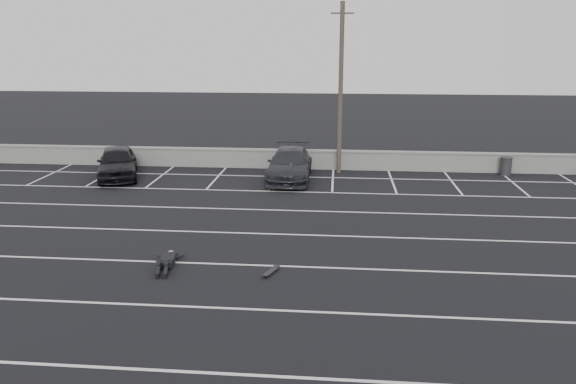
# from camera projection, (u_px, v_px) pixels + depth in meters

# --- Properties ---
(ground) EXTENTS (120.00, 120.00, 0.00)m
(ground) POSITION_uv_depth(u_px,v_px,m) (296.00, 267.00, 17.66)
(ground) COLOR black
(ground) RESTS_ON ground
(seawall) EXTENTS (50.00, 0.45, 1.06)m
(seawall) POSITION_uv_depth(u_px,v_px,m) (315.00, 159.00, 30.97)
(seawall) COLOR gray
(seawall) RESTS_ON ground
(stall_lines) EXTENTS (36.00, 20.05, 0.01)m
(stall_lines) POSITION_uv_depth(u_px,v_px,m) (303.00, 223.00, 21.90)
(stall_lines) COLOR silver
(stall_lines) RESTS_ON ground
(car_left) EXTENTS (3.41, 5.11, 1.62)m
(car_left) POSITION_uv_depth(u_px,v_px,m) (117.00, 162.00, 28.93)
(car_left) COLOR black
(car_left) RESTS_ON ground
(car_right) EXTENTS (2.20, 5.32, 1.54)m
(car_right) POSITION_uv_depth(u_px,v_px,m) (290.00, 165.00, 28.59)
(car_right) COLOR #26272C
(car_right) RESTS_ON ground
(utility_pole) EXTENTS (1.17, 0.23, 8.79)m
(utility_pole) POSITION_uv_depth(u_px,v_px,m) (341.00, 89.00, 29.07)
(utility_pole) COLOR #4C4238
(utility_pole) RESTS_ON ground
(trash_bin) EXTENTS (0.70, 0.70, 0.95)m
(trash_bin) POSITION_uv_depth(u_px,v_px,m) (506.00, 166.00, 29.58)
(trash_bin) COLOR #29292C
(trash_bin) RESTS_ON ground
(person) EXTENTS (1.45, 2.58, 0.48)m
(person) POSITION_uv_depth(u_px,v_px,m) (168.00, 256.00, 17.88)
(person) COLOR black
(person) RESTS_ON ground
(skateboard) EXTENTS (0.45, 0.77, 0.09)m
(skateboard) POSITION_uv_depth(u_px,v_px,m) (271.00, 271.00, 17.11)
(skateboard) COLOR black
(skateboard) RESTS_ON ground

